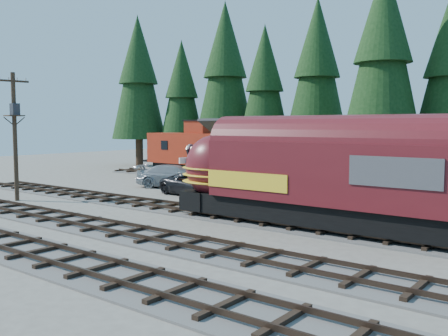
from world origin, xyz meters
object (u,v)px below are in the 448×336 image
Objects in this scene: utility_pole at (15,128)px; pickup_truck_a at (196,184)px; depot at (311,156)px; locomotive at (300,178)px; pickup_truck_b at (175,176)px; caboose at (193,151)px.

utility_pole is 1.47× the size of pickup_truck_a.
depot is 7.14m from locomotive.
locomotive is 19.07m from utility_pole.
locomotive is at bearing -138.21° from pickup_truck_b.
locomotive is at bearing -36.16° from caboose.
depot is 2.29× the size of pickup_truck_a.
depot is at bearing 40.35° from utility_pole.
pickup_truck_a is 4.83m from pickup_truck_b.
locomotive is at bearing 18.60° from utility_pole.
utility_pole is at bearing -146.61° from depot.
pickup_truck_a is at bearing -47.67° from caboose.
locomotive is at bearing -66.07° from depot.
pickup_truck_b is at bearing 69.51° from pickup_truck_a.
depot is 12.51m from pickup_truck_b.
depot is 17.92m from caboose.
locomotive is 23.73m from caboose.
utility_pole is (-18.54, -3.82, 2.31)m from locomotive.
locomotive is 2.64× the size of pickup_truck_a.
depot is at bearing -71.15° from pickup_truck_a.
locomotive reaches higher than pickup_truck_a.
utility_pole is at bearing 147.72° from pickup_truck_a.
pickup_truck_b reaches higher than pickup_truck_a.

